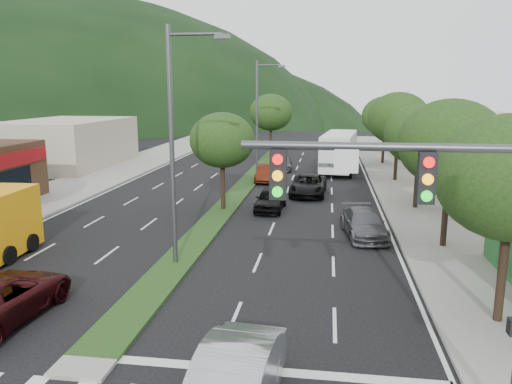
% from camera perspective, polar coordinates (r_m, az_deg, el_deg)
% --- Properties ---
extents(ground, '(160.00, 160.00, 0.00)m').
position_cam_1_polar(ground, '(15.45, -18.41, -17.86)').
color(ground, black).
rests_on(ground, ground).
extents(sidewalk_right, '(5.00, 90.00, 0.15)m').
position_cam_1_polar(sidewalk_right, '(38.14, 17.24, -0.09)').
color(sidewalk_right, gray).
rests_on(sidewalk_right, ground).
extents(sidewalk_left, '(6.00, 90.00, 0.15)m').
position_cam_1_polar(sidewalk_left, '(42.36, -19.21, 0.91)').
color(sidewalk_left, gray).
rests_on(sidewalk_left, ground).
extents(median, '(1.60, 56.00, 0.12)m').
position_cam_1_polar(median, '(41.10, -0.89, 1.23)').
color(median, '#1D3D16').
rests_on(median, ground).
extents(traffic_signal, '(6.12, 0.40, 7.00)m').
position_cam_1_polar(traffic_signal, '(11.06, 21.66, -3.89)').
color(traffic_signal, '#47494C').
rests_on(traffic_signal, ground).
extents(bldg_left_far, '(9.00, 14.00, 4.60)m').
position_cam_1_polar(bldg_left_far, '(52.74, -20.72, 5.23)').
color(bldg_left_far, '#BEB697').
rests_on(bldg_left_far, ground).
extents(bldg_right_far, '(10.00, 16.00, 5.20)m').
position_cam_1_polar(bldg_right_far, '(57.64, 21.44, 5.96)').
color(bldg_right_far, '#BEB697').
rests_on(bldg_right_far, ground).
extents(tree_r_a, '(4.60, 4.60, 6.63)m').
position_cam_1_polar(tree_r_a, '(17.07, 27.21, 1.46)').
color(tree_r_a, black).
rests_on(tree_r_a, sidewalk_right).
extents(tree_r_b, '(4.80, 4.80, 6.94)m').
position_cam_1_polar(tree_r_b, '(24.68, 21.35, 5.20)').
color(tree_r_b, black).
rests_on(tree_r_b, sidewalk_right).
extents(tree_r_c, '(4.40, 4.40, 6.48)m').
position_cam_1_polar(tree_r_c, '(32.52, 18.20, 6.25)').
color(tree_r_c, black).
rests_on(tree_r_c, sidewalk_right).
extents(tree_r_d, '(5.00, 5.00, 7.17)m').
position_cam_1_polar(tree_r_d, '(42.35, 15.95, 8.08)').
color(tree_r_d, black).
rests_on(tree_r_d, sidewalk_right).
extents(tree_r_e, '(4.60, 4.60, 6.71)m').
position_cam_1_polar(tree_r_e, '(52.28, 14.51, 8.41)').
color(tree_r_e, black).
rests_on(tree_r_e, sidewalk_right).
extents(tree_med_near, '(4.00, 4.00, 6.02)m').
position_cam_1_polar(tree_med_near, '(30.75, -3.88, 5.92)').
color(tree_med_near, black).
rests_on(tree_med_near, median).
extents(tree_med_far, '(4.80, 4.80, 6.94)m').
position_cam_1_polar(tree_med_far, '(56.34, 1.70, 9.09)').
color(tree_med_far, black).
rests_on(tree_med_far, median).
extents(streetlight_near, '(2.60, 0.25, 10.00)m').
position_cam_1_polar(streetlight_near, '(20.95, -9.11, 6.34)').
color(streetlight_near, '#47494C').
rests_on(streetlight_near, ground).
extents(streetlight_mid, '(2.60, 0.25, 10.00)m').
position_cam_1_polar(streetlight_mid, '(45.39, 0.36, 9.23)').
color(streetlight_mid, '#47494C').
rests_on(streetlight_mid, ground).
extents(suv_maroon, '(2.85, 5.64, 1.53)m').
position_cam_1_polar(suv_maroon, '(18.66, -27.20, -10.73)').
color(suv_maroon, black).
rests_on(suv_maroon, ground).
extents(car_queue_a, '(1.83, 4.24, 1.43)m').
position_cam_1_polar(car_queue_a, '(31.34, 1.67, -0.83)').
color(car_queue_a, black).
rests_on(car_queue_a, ground).
extents(car_queue_b, '(2.54, 4.93, 1.37)m').
position_cam_1_polar(car_queue_b, '(26.37, 12.20, -3.54)').
color(car_queue_b, '#545459').
rests_on(car_queue_b, ground).
extents(car_queue_c, '(1.62, 4.25, 1.38)m').
position_cam_1_polar(car_queue_c, '(41.27, 1.28, 2.16)').
color(car_queue_c, '#51190D').
rests_on(car_queue_c, ground).
extents(car_queue_d, '(2.63, 5.36, 1.46)m').
position_cam_1_polar(car_queue_d, '(36.07, 6.00, 0.79)').
color(car_queue_d, black).
rests_on(car_queue_d, ground).
extents(car_queue_e, '(1.66, 3.82, 1.28)m').
position_cam_1_polar(car_queue_e, '(47.19, 3.22, 3.27)').
color(car_queue_e, '#4E4D53').
rests_on(car_queue_e, ground).
extents(motorhome, '(3.81, 9.52, 3.56)m').
position_cam_1_polar(motorhome, '(46.76, 9.46, 4.61)').
color(motorhome, white).
rests_on(motorhome, ground).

